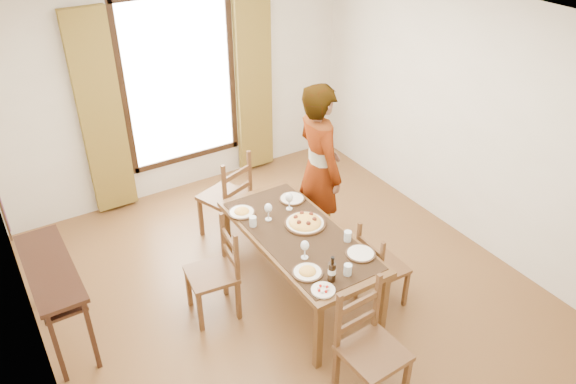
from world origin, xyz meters
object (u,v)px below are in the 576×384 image
console_table (51,276)px  dining_table (299,239)px  pasta_platter (305,220)px  man (319,170)px

console_table → dining_table: bearing=-18.2°
console_table → dining_table: 2.21m
console_table → pasta_platter: pasta_platter is taller
dining_table → console_table: bearing=161.8°
console_table → man: bearing=-1.8°
pasta_platter → dining_table: bearing=-143.8°
man → console_table: bearing=94.0°
man → pasta_platter: bearing=140.9°
dining_table → man: 0.92m
console_table → pasta_platter: size_ratio=3.00×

